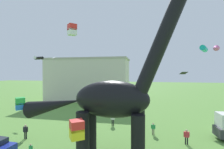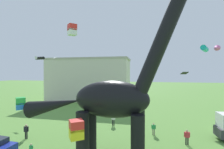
# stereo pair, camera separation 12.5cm
# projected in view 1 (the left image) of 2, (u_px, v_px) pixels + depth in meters

# --- Properties ---
(dinosaur_sculpture) EXTENTS (15.36, 3.25, 16.06)m
(dinosaur_sculpture) POSITION_uv_depth(u_px,v_px,m) (111.00, 99.00, 14.09)
(dinosaur_sculpture) COLOR black
(dinosaur_sculpture) RESTS_ON ground_plane
(person_vendor_side) EXTENTS (0.43, 0.19, 1.15)m
(person_vendor_side) POSITION_uv_depth(u_px,v_px,m) (31.00, 148.00, 15.65)
(person_vendor_side) COLOR #6B6056
(person_vendor_side) RESTS_ON ground_plane
(person_photographer) EXTENTS (0.57, 0.25, 1.52)m
(person_photographer) POSITION_uv_depth(u_px,v_px,m) (153.00, 128.00, 20.84)
(person_photographer) COLOR #6B6056
(person_photographer) RESTS_ON ground_plane
(person_watching_child) EXTENTS (0.66, 0.29, 1.76)m
(person_watching_child) POSITION_uv_depth(u_px,v_px,m) (26.00, 130.00, 19.47)
(person_watching_child) COLOR black
(person_watching_child) RESTS_ON ground_plane
(person_near_flyer) EXTENTS (0.67, 0.29, 1.79)m
(person_near_flyer) POSITION_uv_depth(u_px,v_px,m) (113.00, 118.00, 24.44)
(person_near_flyer) COLOR black
(person_near_flyer) RESTS_ON ground_plane
(person_far_spectator) EXTENTS (0.64, 0.28, 1.70)m
(person_far_spectator) POSITION_uv_depth(u_px,v_px,m) (187.00, 135.00, 18.00)
(person_far_spectator) COLOR black
(person_far_spectator) RESTS_ON ground_plane
(kite_near_high) EXTENTS (1.13, 1.13, 1.15)m
(kite_near_high) POSITION_uv_depth(u_px,v_px,m) (20.00, 104.00, 15.53)
(kite_near_high) COLOR green
(kite_apex) EXTENTS (2.36, 2.17, 0.67)m
(kite_apex) POSITION_uv_depth(u_px,v_px,m) (38.00, 58.00, 35.14)
(kite_apex) COLOR black
(kite_mid_right) EXTENTS (1.53, 1.34, 0.44)m
(kite_mid_right) POSITION_uv_depth(u_px,v_px,m) (184.00, 73.00, 28.36)
(kite_mid_right) COLOR black
(kite_high_left) EXTENTS (1.03, 1.03, 1.04)m
(kite_high_left) POSITION_uv_depth(u_px,v_px,m) (72.00, 30.00, 15.21)
(kite_high_left) COLOR red
(kite_far_right) EXTENTS (2.40, 2.39, 0.69)m
(kite_far_right) POSITION_uv_depth(u_px,v_px,m) (206.00, 48.00, 19.72)
(kite_far_right) COLOR #19B2B7
(kite_drifting) EXTENTS (1.11, 1.00, 1.22)m
(kite_drifting) POSITION_uv_depth(u_px,v_px,m) (54.00, 58.00, 35.37)
(kite_drifting) COLOR white
(kite_far_left) EXTENTS (1.27, 1.27, 1.29)m
(kite_far_left) POSITION_uv_depth(u_px,v_px,m) (77.00, 129.00, 11.22)
(kite_far_left) COLOR red
(background_building_block) EXTENTS (23.45, 10.86, 12.04)m
(background_building_block) POSITION_uv_depth(u_px,v_px,m) (89.00, 79.00, 47.23)
(background_building_block) COLOR beige
(background_building_block) RESTS_ON ground_plane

